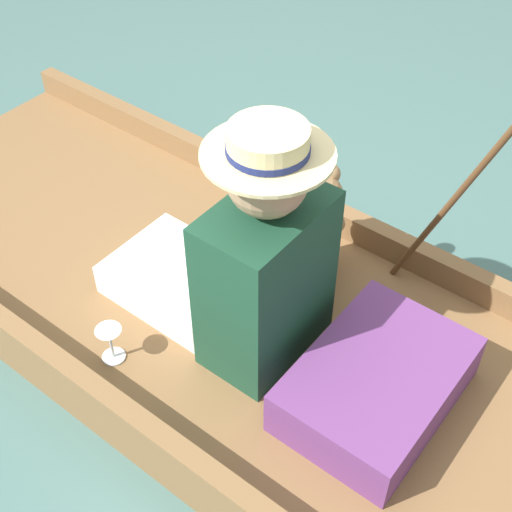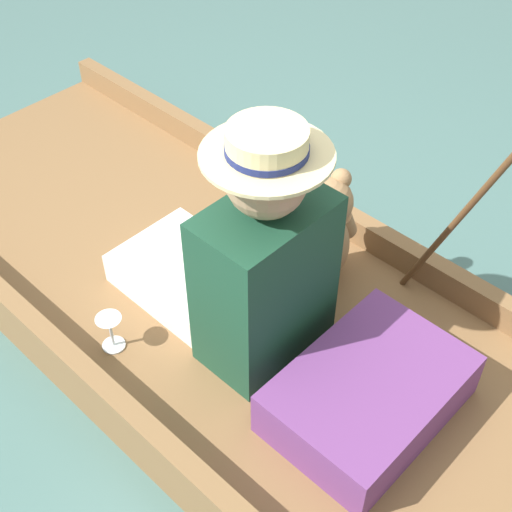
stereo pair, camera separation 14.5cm
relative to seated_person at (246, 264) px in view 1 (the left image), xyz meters
name	(u,v)px [view 1 (the left image)]	position (x,y,z in m)	size (l,w,h in m)	color
ground_plane	(225,326)	(0.05, 0.13, -0.41)	(16.00, 16.00, 0.00)	#476B66
punt_boat	(224,312)	(0.05, 0.13, -0.34)	(1.11, 2.94, 0.22)	brown
seat_cushion	(377,384)	(0.02, -0.45, -0.21)	(0.54, 0.38, 0.16)	#6B3875
seated_person	(246,264)	(0.00, 0.00, 0.00)	(0.38, 0.73, 0.78)	white
teddy_bear	(316,229)	(0.34, -0.02, -0.10)	(0.29, 0.17, 0.42)	#9E754C
wine_glass	(110,337)	(-0.33, 0.25, -0.20)	(0.08, 0.08, 0.13)	silver
walking_cane	(465,186)	(0.50, -0.40, 0.16)	(0.04, 0.31, 0.77)	brown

